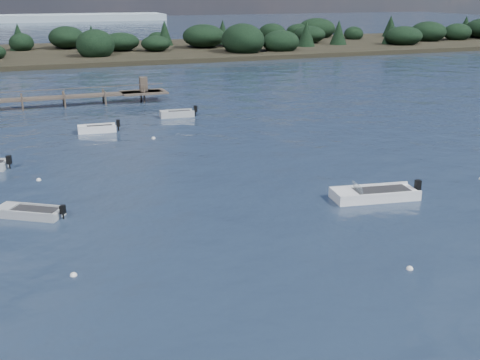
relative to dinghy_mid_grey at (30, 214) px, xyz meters
name	(u,v)px	position (x,y,z in m)	size (l,w,h in m)	color
ground	(93,87)	(9.57, 45.09, -0.14)	(400.00, 400.00, 0.00)	#172337
dinghy_mid_grey	(30,214)	(0.00, 0.00, 0.00)	(3.86, 3.19, 1.02)	#A8ADAF
tender_far_white	(97,130)	(6.46, 19.55, 0.04)	(3.71, 1.53, 1.26)	white
dinghy_mid_white_a	(374,196)	(19.61, -4.31, 0.03)	(5.65, 2.67, 1.30)	white
tender_far_grey_b	(177,115)	(14.79, 23.45, 0.04)	(3.75, 1.59, 1.27)	#A8ADAF
buoy_b	(410,269)	(15.81, -13.12, -0.14)	(0.32, 0.32, 0.32)	white
buoy_c	(74,276)	(1.49, -8.37, -0.14)	(0.32, 0.32, 0.32)	white
buoy_e	(153,138)	(10.57, 15.41, -0.14)	(0.32, 0.32, 0.32)	white
buoy_extra_a	(39,180)	(0.82, 6.68, -0.14)	(0.32, 0.32, 0.32)	white
far_headland	(192,41)	(34.57, 85.09, 1.83)	(190.00, 40.00, 5.80)	black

